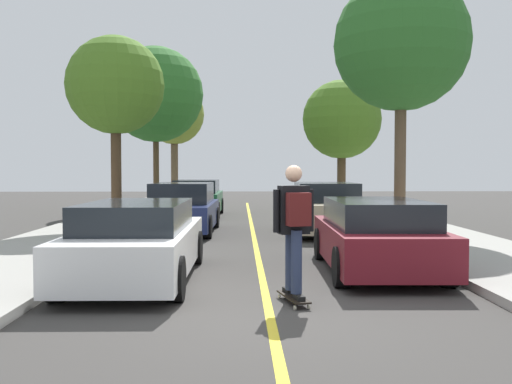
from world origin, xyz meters
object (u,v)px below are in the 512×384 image
(street_tree_left_nearest, at_px, (115,86))
(skateboard, at_px, (293,297))
(parked_car_left_far, at_px, (197,198))
(fire_hydrant, at_px, (388,220))
(parked_car_right_nearest, at_px, (376,236))
(street_tree_left_far, at_px, (174,115))
(parked_car_right_near, at_px, (326,209))
(street_tree_right_nearest, at_px, (401,44))
(parked_car_left_nearest, at_px, (138,241))
(parked_car_left_near, at_px, (182,209))
(street_tree_left_near, at_px, (156,95))
(street_tree_right_near, at_px, (342,120))
(skateboarder, at_px, (294,222))

(street_tree_left_nearest, xyz_separation_m, skateboard, (4.38, -9.07, -4.18))
(street_tree_left_nearest, bearing_deg, parked_car_left_far, 70.67)
(fire_hydrant, xyz_separation_m, skateboard, (-3.21, -7.23, -0.40))
(parked_car_left_far, xyz_separation_m, skateboard, (2.42, -14.63, -0.62))
(parked_car_right_nearest, height_order, skateboard, parked_car_right_nearest)
(fire_hydrant, bearing_deg, skateboard, -113.92)
(street_tree_left_nearest, height_order, street_tree_left_far, street_tree_left_far)
(parked_car_right_near, distance_m, skateboard, 8.57)
(parked_car_right_near, distance_m, street_tree_left_nearest, 7.08)
(parked_car_left_far, height_order, street_tree_right_nearest, street_tree_right_nearest)
(parked_car_left_nearest, relative_size, street_tree_left_far, 0.71)
(fire_hydrant, bearing_deg, parked_car_right_near, 142.64)
(street_tree_left_nearest, bearing_deg, parked_car_right_near, -6.51)
(street_tree_left_far, height_order, fire_hydrant, street_tree_left_far)
(parked_car_left_near, height_order, street_tree_left_near, street_tree_left_near)
(street_tree_right_nearest, height_order, fire_hydrant, street_tree_right_nearest)
(parked_car_left_far, height_order, street_tree_left_near, street_tree_left_near)
(street_tree_left_near, bearing_deg, street_tree_left_nearest, -90.00)
(street_tree_right_nearest, relative_size, skateboard, 8.03)
(parked_car_left_near, height_order, street_tree_right_near, street_tree_right_near)
(street_tree_right_nearest, bearing_deg, skateboard, -115.30)
(street_tree_left_nearest, xyz_separation_m, street_tree_left_near, (0.00, 7.89, 0.79))
(parked_car_right_nearest, bearing_deg, street_tree_right_nearest, 70.08)
(parked_car_left_far, bearing_deg, street_tree_left_near, 129.97)
(street_tree_left_nearest, bearing_deg, street_tree_right_nearest, -9.43)
(parked_car_right_near, distance_m, fire_hydrant, 1.90)
(parked_car_left_near, xyz_separation_m, skateboarder, (2.43, -8.86, 0.43))
(parked_car_left_nearest, xyz_separation_m, street_tree_left_far, (-1.95, 22.10, 4.19))
(parked_car_right_nearest, relative_size, street_tree_left_far, 0.65)
(parked_car_right_nearest, xyz_separation_m, street_tree_left_nearest, (-6.08, 6.72, 3.62))
(parked_car_right_near, distance_m, skateboarder, 8.59)
(parked_car_right_nearest, relative_size, skateboarder, 2.34)
(fire_hydrant, bearing_deg, skateboarder, -113.77)
(parked_car_right_nearest, distance_m, street_tree_right_near, 14.88)
(street_tree_left_nearest, relative_size, street_tree_right_near, 1.01)
(street_tree_left_far, relative_size, street_tree_right_near, 1.15)
(parked_car_right_nearest, distance_m, street_tree_left_nearest, 9.76)
(street_tree_left_far, distance_m, street_tree_right_nearest, 17.97)
(street_tree_left_near, bearing_deg, street_tree_left_far, 90.00)
(parked_car_left_near, relative_size, parked_car_left_far, 1.02)
(parked_car_left_far, xyz_separation_m, skateboarder, (2.43, -14.66, 0.41))
(parked_car_left_far, distance_m, street_tree_left_far, 10.25)
(street_tree_left_nearest, xyz_separation_m, fire_hydrant, (7.58, -1.84, -3.78))
(street_tree_left_near, relative_size, skateboard, 8.05)
(street_tree_left_far, distance_m, street_tree_right_near, 10.75)
(parked_car_left_far, bearing_deg, street_tree_left_nearest, -109.33)
(parked_car_left_far, bearing_deg, street_tree_right_near, 18.98)
(street_tree_left_nearest, xyz_separation_m, street_tree_right_nearest, (8.03, -1.33, 0.98))
(street_tree_left_far, bearing_deg, parked_car_left_nearest, -84.96)
(street_tree_right_nearest, bearing_deg, parked_car_left_nearest, -135.27)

